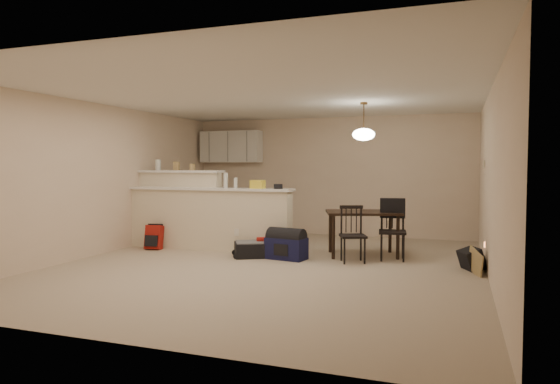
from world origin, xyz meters
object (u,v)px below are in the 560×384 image
at_px(suitcase, 256,250).
at_px(navy_duffel, 286,248).
at_px(dining_chair_far, 392,230).
at_px(red_backpack, 154,237).
at_px(dining_chair_near, 353,234).
at_px(dining_table, 363,217).
at_px(pendant_lamp, 364,134).
at_px(black_daypack, 471,260).

bearing_deg(suitcase, navy_duffel, -31.79).
relative_size(dining_chair_far, red_backpack, 2.23).
relative_size(red_backpack, navy_duffel, 0.68).
relative_size(dining_chair_far, suitcase, 1.35).
height_order(dining_chair_near, red_backpack, dining_chair_near).
xyz_separation_m(dining_table, pendant_lamp, (0.00, 0.00, 1.35)).
distance_m(dining_table, pendant_lamp, 1.35).
bearing_deg(dining_chair_near, black_daypack, -21.51).
bearing_deg(red_backpack, pendant_lamp, 0.55).
bearing_deg(black_daypack, pendant_lamp, 44.88).
bearing_deg(suitcase, black_daypack, -27.44).
bearing_deg(dining_table, suitcase, -175.51).
bearing_deg(suitcase, dining_table, -5.77).
height_order(dining_table, dining_chair_near, dining_chair_near).
bearing_deg(red_backpack, navy_duffel, -11.23).
bearing_deg(red_backpack, dining_chair_near, -9.31).
height_order(red_backpack, navy_duffel, red_backpack).
bearing_deg(dining_chair_near, pendant_lamp, 64.55).
distance_m(pendant_lamp, dining_chair_near, 1.68).
xyz_separation_m(suitcase, black_daypack, (3.26, 0.06, 0.03)).
relative_size(pendant_lamp, suitcase, 0.89).
height_order(pendant_lamp, suitcase, pendant_lamp).
bearing_deg(dining_chair_near, navy_duffel, 162.53).
bearing_deg(dining_chair_far, black_daypack, -26.64).
height_order(dining_chair_far, black_daypack, dining_chair_far).
distance_m(dining_table, red_backpack, 3.66).
xyz_separation_m(dining_chair_near, navy_duffel, (-1.04, -0.08, -0.26)).
bearing_deg(suitcase, red_backpack, 149.69).
xyz_separation_m(suitcase, red_backpack, (-1.98, 0.06, 0.09)).
bearing_deg(dining_chair_far, suitcase, -175.69).
bearing_deg(dining_chair_far, dining_chair_near, -151.27).
height_order(dining_chair_near, dining_chair_far, dining_chair_far).
bearing_deg(dining_chair_far, red_backpack, 177.65).
relative_size(dining_table, pendant_lamp, 2.19).
height_order(dining_table, red_backpack, dining_table).
bearing_deg(dining_table, pendant_lamp, 71.74).
bearing_deg(pendant_lamp, dining_table, -90.00).
xyz_separation_m(dining_table, black_daypack, (1.65, -0.61, -0.49)).
height_order(suitcase, red_backpack, red_backpack).
xyz_separation_m(dining_chair_near, suitcase, (-1.57, -0.05, -0.31)).
relative_size(dining_chair_near, suitcase, 1.24).
bearing_deg(black_daypack, suitcase, 66.27).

